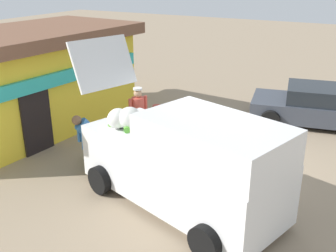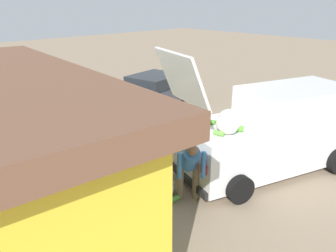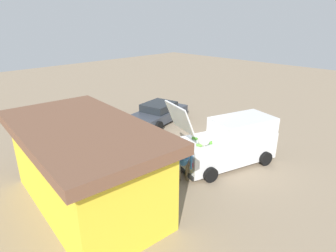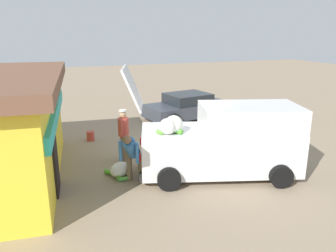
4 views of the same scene
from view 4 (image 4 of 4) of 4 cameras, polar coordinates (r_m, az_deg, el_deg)
The scene contains 7 objects.
ground_plane at distance 11.83m, azimuth 3.26°, elevation -3.79°, with size 60.00×60.00×0.00m, color gray.
delivery_van at distance 9.50m, azimuth 9.85°, elevation -2.61°, with size 3.03×5.12×3.13m.
parked_sedan at distance 15.67m, azimuth 3.40°, elevation 3.37°, with size 2.79×4.29×1.20m.
vendor_standing at distance 10.57m, azimuth -7.72°, elevation -0.95°, with size 0.52×0.46×1.65m.
customer_bending at distance 8.87m, azimuth -6.26°, elevation -4.72°, with size 0.71×0.68×1.47m.
unloaded_banana_pile at distance 9.60m, azimuth -8.26°, elevation -7.61°, with size 0.76×0.83×0.42m.
paint_bucket at distance 12.88m, azimuth -13.29°, elevation -1.69°, with size 0.29×0.29×0.36m, color #BF3F33.
Camera 4 is at (-10.19, 4.46, 4.02)m, focal length 35.17 mm.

